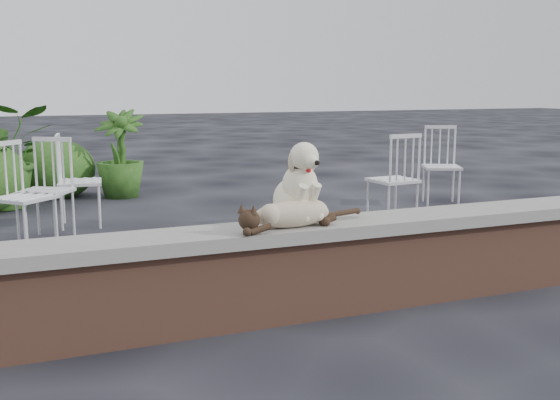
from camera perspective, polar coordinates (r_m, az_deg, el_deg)
name	(u,v)px	position (r m, az deg, el deg)	size (l,w,h in m)	color
ground	(362,306)	(4.30, 7.26, -9.22)	(60.00, 60.00, 0.00)	black
brick_wall	(363,269)	(4.23, 7.33, -6.02)	(6.00, 0.30, 0.50)	brown
capstone	(364,225)	(4.16, 7.42, -2.17)	(6.20, 0.40, 0.08)	slate
dog	(295,181)	(3.98, 1.29, 1.70)	(0.33, 0.44, 0.51)	beige
cat	(292,212)	(3.84, 1.06, -1.09)	(1.07, 0.26, 0.18)	tan
chair_c	(393,178)	(6.79, 9.90, 1.88)	(0.56, 0.56, 0.94)	white
chair_e	(80,180)	(6.85, -17.22, 1.66)	(0.56, 0.56, 0.94)	white
chair_d	(442,166)	(8.02, 14.07, 2.96)	(0.56, 0.56, 0.94)	white
chair_b	(45,190)	(6.34, -20.03, 0.85)	(0.56, 0.56, 0.94)	white
chair_a	(24,196)	(6.05, -21.65, 0.34)	(0.56, 0.56, 0.94)	white
potted_plant_a	(5,157)	(8.17, -23.04, 3.55)	(1.09, 0.95, 1.21)	#1D4714
potted_plant_b	(120,154)	(8.53, -13.91, 3.98)	(0.63, 0.63, 1.12)	#1D4714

